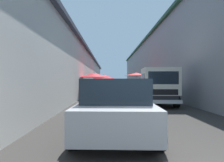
{
  "coord_description": "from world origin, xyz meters",
  "views": [
    {
      "loc": [
        -2.14,
        1.18,
        1.4
      ],
      "look_at": [
        9.98,
        0.96,
        1.4
      ],
      "focal_mm": 27.25,
      "sensor_mm": 36.0,
      "label": 1
    }
  ],
  "objects_px": {
    "delivery_truck": "(157,87)",
    "parked_scooter": "(94,91)",
    "fruit_stall_near_right": "(104,78)",
    "vendor_by_crates": "(104,86)",
    "fruit_stall_near_left": "(136,78)",
    "hatchback_car": "(116,105)",
    "fruit_stall_mid_lane": "(94,79)"
  },
  "relations": [
    {
      "from": "delivery_truck",
      "to": "fruit_stall_near_left",
      "type": "bearing_deg",
      "value": 0.4
    },
    {
      "from": "vendor_by_crates",
      "to": "fruit_stall_near_left",
      "type": "bearing_deg",
      "value": -63.02
    },
    {
      "from": "fruit_stall_mid_lane",
      "to": "parked_scooter",
      "type": "distance_m",
      "value": 2.07
    },
    {
      "from": "hatchback_car",
      "to": "parked_scooter",
      "type": "distance_m",
      "value": 10.85
    },
    {
      "from": "parked_scooter",
      "to": "fruit_stall_near_left",
      "type": "bearing_deg",
      "value": -74.78
    },
    {
      "from": "fruit_stall_mid_lane",
      "to": "fruit_stall_near_left",
      "type": "xyz_separation_m",
      "value": [
        2.83,
        -3.88,
        0.14
      ]
    },
    {
      "from": "parked_scooter",
      "to": "fruit_stall_mid_lane",
      "type": "bearing_deg",
      "value": -175.4
    },
    {
      "from": "delivery_truck",
      "to": "fruit_stall_near_right",
      "type": "bearing_deg",
      "value": 15.76
    },
    {
      "from": "delivery_truck",
      "to": "parked_scooter",
      "type": "distance_m",
      "value": 7.16
    },
    {
      "from": "vendor_by_crates",
      "to": "parked_scooter",
      "type": "xyz_separation_m",
      "value": [
        0.5,
        0.89,
        -0.54
      ]
    },
    {
      "from": "parked_scooter",
      "to": "hatchback_car",
      "type": "bearing_deg",
      "value": -171.83
    },
    {
      "from": "vendor_by_crates",
      "to": "fruit_stall_mid_lane",
      "type": "bearing_deg",
      "value": 148.86
    },
    {
      "from": "delivery_truck",
      "to": "parked_scooter",
      "type": "xyz_separation_m",
      "value": [
        5.87,
        4.06,
        -0.59
      ]
    },
    {
      "from": "parked_scooter",
      "to": "vendor_by_crates",
      "type": "bearing_deg",
      "value": -119.32
    },
    {
      "from": "delivery_truck",
      "to": "fruit_stall_mid_lane",
      "type": "bearing_deg",
      "value": 43.54
    },
    {
      "from": "fruit_stall_near_right",
      "to": "parked_scooter",
      "type": "bearing_deg",
      "value": 173.2
    },
    {
      "from": "fruit_stall_mid_lane",
      "to": "hatchback_car",
      "type": "bearing_deg",
      "value": -171.15
    },
    {
      "from": "fruit_stall_near_left",
      "to": "parked_scooter",
      "type": "height_order",
      "value": "fruit_stall_near_left"
    },
    {
      "from": "fruit_stall_near_left",
      "to": "hatchback_car",
      "type": "height_order",
      "value": "fruit_stall_near_left"
    },
    {
      "from": "fruit_stall_near_left",
      "to": "hatchback_car",
      "type": "xyz_separation_m",
      "value": [
        -11.83,
        2.47,
        -0.96
      ]
    },
    {
      "from": "delivery_truck",
      "to": "hatchback_car",
      "type": "bearing_deg",
      "value": 152.6
    },
    {
      "from": "fruit_stall_mid_lane",
      "to": "parked_scooter",
      "type": "bearing_deg",
      "value": 4.6
    },
    {
      "from": "fruit_stall_mid_lane",
      "to": "fruit_stall_near_left",
      "type": "height_order",
      "value": "fruit_stall_near_left"
    },
    {
      "from": "fruit_stall_near_right",
      "to": "vendor_by_crates",
      "type": "xyz_separation_m",
      "value": [
        -6.49,
        -0.17,
        -0.81
      ]
    },
    {
      "from": "hatchback_car",
      "to": "fruit_stall_near_left",
      "type": "bearing_deg",
      "value": -11.82
    },
    {
      "from": "fruit_stall_mid_lane",
      "to": "fruit_stall_near_left",
      "type": "bearing_deg",
      "value": -53.85
    },
    {
      "from": "fruit_stall_mid_lane",
      "to": "vendor_by_crates",
      "type": "distance_m",
      "value": 1.56
    },
    {
      "from": "fruit_stall_near_left",
      "to": "hatchback_car",
      "type": "distance_m",
      "value": 12.12
    },
    {
      "from": "hatchback_car",
      "to": "fruit_stall_near_right",
      "type": "bearing_deg",
      "value": 2.82
    },
    {
      "from": "fruit_stall_near_right",
      "to": "vendor_by_crates",
      "type": "distance_m",
      "value": 6.55
    },
    {
      "from": "vendor_by_crates",
      "to": "parked_scooter",
      "type": "relative_size",
      "value": 1.02
    },
    {
      "from": "delivery_truck",
      "to": "vendor_by_crates",
      "type": "relative_size",
      "value": 2.96
    }
  ]
}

